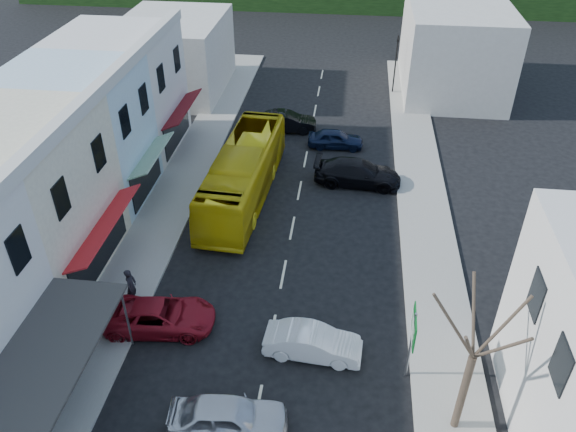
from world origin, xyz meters
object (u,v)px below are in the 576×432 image
object	(u,v)px
car_silver	(228,418)
car_red	(160,315)
pedestrian_left	(132,287)
car_white	(313,342)
traffic_signal	(395,65)
street_tree	(473,357)
direction_sign	(411,346)
bus	(244,175)

from	to	relation	value
car_silver	car_red	bearing A→B (deg)	35.41
pedestrian_left	car_white	bearing A→B (deg)	-103.10
car_silver	car_white	world-z (taller)	same
car_silver	traffic_signal	bearing A→B (deg)	-17.18
car_silver	traffic_signal	size ratio (longest dim) A/B	0.90
pedestrian_left	street_tree	size ratio (longest dim) A/B	0.22
street_tree	traffic_signal	distance (m)	32.33
car_red	pedestrian_left	size ratio (longest dim) A/B	2.71
traffic_signal	direction_sign	bearing A→B (deg)	74.32
car_red	pedestrian_left	bearing A→B (deg)	47.07
street_tree	car_red	bearing A→B (deg)	163.54
bus	car_silver	xyz separation A→B (m)	(2.37, -15.95, -0.85)
car_white	car_red	bearing A→B (deg)	87.27
direction_sign	street_tree	bearing A→B (deg)	-50.88
car_silver	pedestrian_left	bearing A→B (deg)	38.52
traffic_signal	car_red	bearing A→B (deg)	53.69
car_silver	car_white	bearing A→B (deg)	-39.93
street_tree	bus	bearing A→B (deg)	125.91
car_white	car_red	world-z (taller)	same
pedestrian_left	street_tree	xyz separation A→B (m)	(14.22, -5.01, 2.89)
direction_sign	street_tree	distance (m)	3.50
bus	car_red	xyz separation A→B (m)	(-1.74, -11.15, -0.85)
bus	direction_sign	bearing A→B (deg)	-50.89
car_silver	street_tree	bearing A→B (deg)	-87.59
pedestrian_left	traffic_signal	size ratio (longest dim) A/B	0.35
pedestrian_left	direction_sign	world-z (taller)	direction_sign
bus	car_silver	size ratio (longest dim) A/B	2.64
direction_sign	traffic_signal	bearing A→B (deg)	91.13
car_red	traffic_signal	size ratio (longest dim) A/B	0.94
bus	car_white	bearing A→B (deg)	-63.14
car_white	pedestrian_left	xyz separation A→B (m)	(-8.64, 2.09, 0.30)
direction_sign	traffic_signal	size ratio (longest dim) A/B	0.72
car_silver	pedestrian_left	xyz separation A→B (m)	(-5.84, 6.12, 0.30)
car_silver	pedestrian_left	distance (m)	8.46
direction_sign	car_silver	bearing A→B (deg)	-151.60
car_red	street_tree	distance (m)	13.40
car_red	traffic_signal	xyz separation A→B (m)	(11.22, 28.58, 1.74)
car_white	direction_sign	xyz separation A→B (m)	(3.89, -0.70, 1.07)
car_silver	pedestrian_left	size ratio (longest dim) A/B	2.59
bus	pedestrian_left	bearing A→B (deg)	-106.02
bus	traffic_signal	size ratio (longest dim) A/B	2.37
street_tree	traffic_signal	bearing A→B (deg)	92.24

